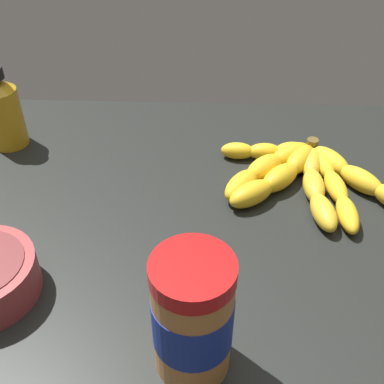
% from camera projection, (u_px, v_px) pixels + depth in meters
% --- Properties ---
extents(ground_plane, '(0.93, 0.70, 0.05)m').
position_uv_depth(ground_plane, '(165.00, 225.00, 0.73)').
color(ground_plane, black).
extents(banana_bunch, '(0.31, 0.22, 0.04)m').
position_uv_depth(banana_bunch, '(303.00, 175.00, 0.76)').
color(banana_bunch, yellow).
rests_on(banana_bunch, ground_plane).
extents(peanut_butter_jar, '(0.08, 0.08, 0.16)m').
position_uv_depth(peanut_butter_jar, '(193.00, 318.00, 0.48)').
color(peanut_butter_jar, '#B27238').
rests_on(peanut_butter_jar, ground_plane).
extents(honey_bottle, '(0.06, 0.06, 0.15)m').
position_uv_depth(honey_bottle, '(2.00, 111.00, 0.83)').
color(honey_bottle, gold).
rests_on(honey_bottle, ground_plane).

